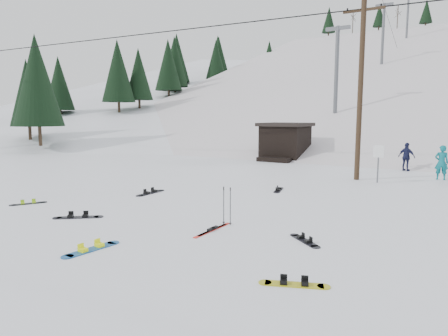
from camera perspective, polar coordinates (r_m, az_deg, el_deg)
The scene contains 22 objects.
ground at distance 10.30m, azimuth -13.05°, elevation -11.24°, with size 200.00×200.00×0.00m, color white.
ski_slope at distance 64.08m, azimuth 25.00°, elevation -7.02°, with size 60.00×75.00×45.00m, color silver.
ridge_left at distance 71.12m, azimuth -5.96°, elevation -4.13°, with size 34.00×85.00×38.00m, color white.
treeline_left at distance 62.32m, azimuth -9.17°, elevation 4.38°, with size 20.00×64.00×10.00m, color black, non-canonical shape.
treeline_crest at distance 93.16m, azimuth 27.80°, elevation 4.61°, with size 50.00×6.00×10.00m, color black, non-canonical shape.
utility_pole at distance 21.47m, azimuth 18.91°, elevation 10.85°, with size 2.00×0.26×9.00m.
trail_sign at distance 20.88m, azimuth 21.19°, elevation 1.49°, with size 0.50×0.09×1.85m.
lift_hut at distance 30.31m, azimuth 8.71°, elevation 3.79°, with size 3.40×4.10×2.75m.
lift_tower_near at distance 38.71m, azimuth 15.80°, elevation 14.01°, with size 2.20×0.36×8.00m.
lift_tower_mid at distance 58.94m, azimuth 21.79°, elevation 17.81°, with size 2.20×0.36×8.00m.
lift_tower_far at distance 79.59m, azimuth 24.79°, elevation 19.59°, with size 2.20×0.36×8.00m.
hero_snowboard at distance 10.51m, azimuth -18.42°, elevation -10.90°, with size 0.42×1.59×0.11m.
hero_skis at distance 11.59m, azimuth -1.66°, elevation -8.78°, with size 0.11×1.76×0.09m.
ski_poles at distance 12.06m, azimuth 0.43°, elevation -5.37°, with size 0.32×0.08×1.15m.
board_scatter_a at distance 13.81m, azimuth -20.13°, elevation -6.57°, with size 1.30×1.11×0.11m.
board_scatter_b at distance 17.25m, azimuth -10.47°, elevation -3.48°, with size 0.36×1.66×0.12m.
board_scatter_c at distance 16.64m, azimuth -26.16°, elevation -4.55°, with size 0.75×1.17×0.09m.
board_scatter_d at distance 10.85m, azimuth 11.44°, elevation -10.09°, with size 1.08×0.91×0.09m.
board_scatter_e at distance 8.19m, azimuth 9.98°, elevation -16.00°, with size 1.30×0.69×0.10m.
board_scatter_f at distance 17.80m, azimuth 7.80°, elevation -3.10°, with size 0.56×1.37×0.10m.
skier_teal at distance 23.27m, azimuth 28.64°, elevation 0.69°, with size 0.65×0.43×1.78m, color #0B6670.
skier_navy at distance 26.04m, azimuth 24.63°, elevation 1.46°, with size 0.99×0.41×1.69m, color #181B3C.
Camera 1 is at (6.97, -6.84, 3.27)m, focal length 32.00 mm.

